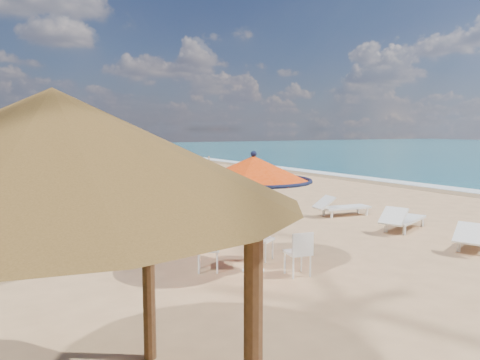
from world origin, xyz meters
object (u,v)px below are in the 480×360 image
at_px(station_0, 254,184).
at_px(station_2, 132,153).
at_px(station_4, 87,154).
at_px(palapa, 54,150).
at_px(lounger_far, 340,206).
at_px(lounger_mid, 402,219).
at_px(lounger_near, 476,236).
at_px(station_3, 90,154).
at_px(station_1, 174,173).

bearing_deg(station_0, station_2, 90.22).
distance_m(station_4, palapa, 17.83).
xyz_separation_m(station_0, lounger_far, (5.28, 3.40, -1.36)).
relative_size(station_0, lounger_far, 1.21).
xyz_separation_m(lounger_mid, palapa, (-9.22, -4.40, 2.19)).
xyz_separation_m(lounger_near, lounger_mid, (0.13, 2.15, 0.01)).
xyz_separation_m(station_4, lounger_far, (5.25, -10.55, -1.29)).
xyz_separation_m(station_0, station_4, (0.03, 13.95, -0.07)).
bearing_deg(lounger_far, station_3, 136.90).
relative_size(lounger_mid, lounger_far, 1.06).
bearing_deg(lounger_near, station_1, 119.82).
bearing_deg(lounger_far, station_0, -138.41).
height_order(station_4, lounger_near, station_4).
relative_size(station_1, lounger_far, 1.18).
bearing_deg(lounger_far, station_1, -169.04).
bearing_deg(lounger_near, palapa, 172.64).
height_order(station_3, palapa, palapa).
xyz_separation_m(station_1, station_4, (0.31, 10.76, -0.02)).
height_order(station_0, station_2, station_2).
relative_size(station_2, lounger_mid, 1.25).
relative_size(station_4, lounger_far, 1.17).
relative_size(station_3, station_4, 1.09).
distance_m(station_1, station_4, 10.76).
height_order(station_0, station_4, station_0).
distance_m(lounger_near, lounger_mid, 2.16).
xyz_separation_m(station_2, lounger_mid, (5.27, -6.23, -1.58)).
bearing_deg(lounger_near, lounger_mid, 65.22).
bearing_deg(lounger_mid, station_0, 170.66).
height_order(station_2, lounger_near, station_2).
bearing_deg(lounger_near, station_0, 145.98).
height_order(station_2, station_3, station_2).
relative_size(station_0, station_3, 0.96).
bearing_deg(lounger_near, station_3, 93.99).
bearing_deg(lounger_far, station_4, 125.26).
height_order(station_0, station_1, station_0).
bearing_deg(station_1, lounger_near, -38.95).
height_order(station_1, station_3, station_3).
bearing_deg(lounger_near, lounger_far, 66.56).
relative_size(station_1, station_2, 0.88).
relative_size(station_0, lounger_mid, 1.14).
distance_m(station_2, lounger_mid, 8.31).
bearing_deg(lounger_mid, station_3, 100.37).
relative_size(station_2, lounger_far, 1.33).
distance_m(station_1, lounger_mid, 6.08).
height_order(station_4, lounger_mid, station_4).
bearing_deg(station_0, station_4, 89.87).
height_order(station_2, lounger_far, station_2).
xyz_separation_m(lounger_near, lounger_far, (0.18, 4.56, -0.01)).
distance_m(station_0, station_4, 13.95).
bearing_deg(station_0, lounger_near, -12.79).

